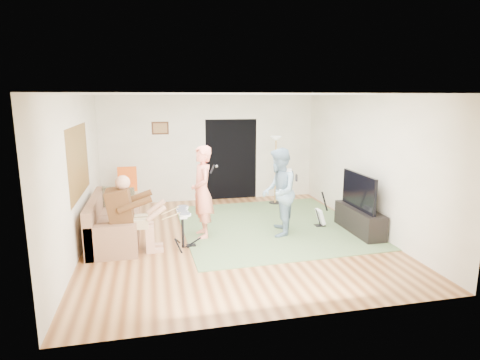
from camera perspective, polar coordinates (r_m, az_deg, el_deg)
The scene contains 19 objects.
floor at distance 7.83m, azimuth -0.88°, elevation -8.12°, with size 6.00×6.00×0.00m, color brown.
walls at distance 7.48m, azimuth -0.91°, elevation 1.65°, with size 5.50×6.00×2.70m, color #EEE4CE, non-canonical shape.
ceiling at distance 7.37m, azimuth -0.95°, elevation 12.05°, with size 6.00×6.00×0.00m, color white.
window_blinds at distance 7.60m, azimuth -21.96°, elevation 2.49°, with size 2.05×2.05×0.00m, color brown.
doorway at distance 10.53m, azimuth -1.25°, elevation 2.93°, with size 2.10×2.10×0.00m, color black.
picture_frame at distance 10.24m, azimuth -11.28°, elevation 7.25°, with size 0.42×0.03×0.32m, color #3F2314.
area_rug at distance 8.50m, azimuth 4.30°, elevation -6.47°, with size 3.62×3.82×0.02m, color #536E43.
sofa at distance 7.95m, azimuth -17.90°, elevation -6.29°, with size 0.85×2.07×0.84m.
drummer at distance 7.22m, azimuth -15.13°, elevation -5.82°, with size 0.89×0.50×1.36m.
drum_kit at distance 7.29m, azimuth -8.14°, elevation -7.16°, with size 0.39×0.69×0.71m.
singer at distance 7.65m, azimuth -5.39°, elevation -1.73°, with size 0.65×0.42×1.77m, color #FF896E.
microphone at distance 7.59m, azimuth -3.96°, elevation 1.56°, with size 0.06×0.06×0.24m, color black, non-canonical shape.
guitarist at distance 7.77m, azimuth 5.53°, elevation -1.73°, with size 0.83×0.65×1.71m, color #708FA4.
guitar_held at distance 7.77m, azimuth 6.98°, elevation 0.56°, with size 0.12×0.60×0.26m, color white, non-canonical shape.
guitar_spare at distance 8.56m, azimuth 11.38°, elevation -5.12°, with size 0.27×0.24×0.75m.
torchiere_lamp at distance 10.02m, azimuth 5.10°, elevation 3.15°, with size 0.31×0.31×1.71m.
dining_chair at distance 9.64m, azimuth -15.62°, elevation -2.38°, with size 0.46×0.48×1.07m.
tv_cabinet at distance 8.36m, azimuth 16.62°, elevation -5.52°, with size 0.40×1.40×0.50m, color black.
television at distance 8.18m, azimuth 16.55°, elevation -1.53°, with size 0.06×1.21×0.70m, color black.
Camera 1 is at (-1.48, -7.22, 2.65)m, focal length 30.00 mm.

